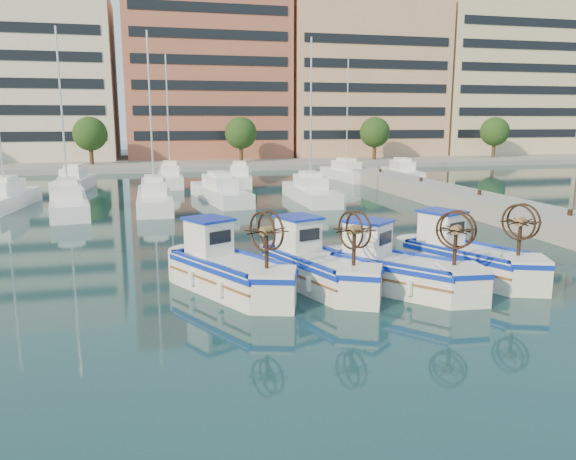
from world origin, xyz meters
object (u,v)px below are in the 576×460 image
Objects in this scene: fishing_boat_a at (228,267)px; fishing_boat_d at (465,255)px; fishing_boat_b at (316,264)px; fishing_boat_c at (395,267)px.

fishing_boat_a reaches higher than fishing_boat_d.
fishing_boat_a is 3.13m from fishing_boat_b.
fishing_boat_b reaches higher than fishing_boat_c.
fishing_boat_a is 1.02× the size of fishing_boat_b.
fishing_boat_b is (3.13, -0.14, -0.02)m from fishing_boat_a.
fishing_boat_d is at bearing -24.02° from fishing_boat_c.
fishing_boat_b is 5.81m from fishing_boat_d.
fishing_boat_d is (3.25, 0.91, 0.01)m from fishing_boat_c.
fishing_boat_a reaches higher than fishing_boat_c.
fishing_boat_a is 5.82m from fishing_boat_c.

